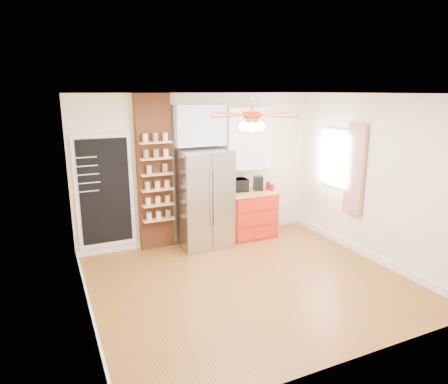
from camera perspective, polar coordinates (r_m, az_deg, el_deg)
name	(u,v)px	position (r m, az deg, el deg)	size (l,w,h in m)	color
floor	(249,282)	(6.05, 3.60, -12.67)	(4.50, 4.50, 0.00)	#925D25
ceiling	(252,94)	(5.39, 4.05, 13.85)	(4.50, 4.50, 0.00)	white
wall_back	(199,168)	(7.34, -3.62, 3.37)	(4.50, 0.02, 2.70)	#FFF6CD
wall_front	(350,241)	(4.00, 17.60, -6.70)	(4.50, 0.02, 2.70)	#FFF6CD
wall_left	(80,213)	(4.94, -19.84, -2.89)	(0.02, 4.00, 2.70)	#FFF6CD
wall_right	(373,179)	(6.90, 20.50, 1.78)	(0.02, 4.00, 2.70)	#FFF6CD
chalkboard	(105,192)	(6.95, -16.66, 0.05)	(0.95, 0.05, 1.95)	white
brick_pillar	(155,173)	(7.01, -9.88, 2.67)	(0.60, 0.16, 2.70)	brown
fridge	(204,199)	(7.10, -2.86, -0.94)	(0.90, 0.70, 1.75)	#A8A8AD
upper_glass_cabinet	(199,125)	(7.05, -3.59, 9.49)	(0.90, 0.35, 0.70)	white
red_cabinet	(250,214)	(7.65, 3.80, -3.11)	(0.94, 0.64, 0.90)	red
upper_shelf_unit	(247,138)	(7.50, 3.36, 7.67)	(0.90, 0.30, 1.15)	white
window	(336,158)	(7.50, 15.70, 4.65)	(0.04, 0.75, 1.05)	white
curtain	(355,169)	(7.08, 18.19, 3.10)	(0.06, 0.40, 1.55)	red
ceiling_fan	(252,115)	(5.40, 4.00, 10.92)	(1.40, 1.40, 0.44)	silver
toaster_oven	(236,185)	(7.47, 1.70, 0.98)	(0.43, 0.29, 0.24)	black
coffee_maker	(258,183)	(7.57, 4.89, 1.25)	(0.17, 0.18, 0.27)	black
canister_left	(272,187)	(7.58, 6.83, 0.67)	(0.09, 0.09, 0.13)	#AC0921
canister_right	(268,185)	(7.66, 6.36, 0.93)	(0.10, 0.10, 0.16)	#B30928
pantry_jar_oats	(149,170)	(6.82, -10.67, 3.10)	(0.09, 0.09, 0.14)	#C1BB93
pantry_jar_beans	(165,169)	(6.88, -8.45, 3.31)	(0.09, 0.09, 0.14)	olive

